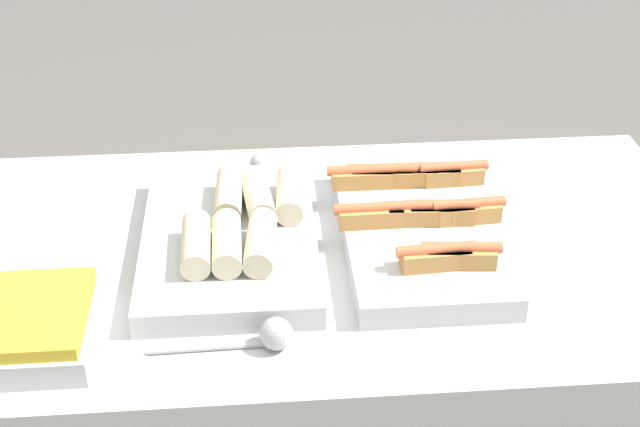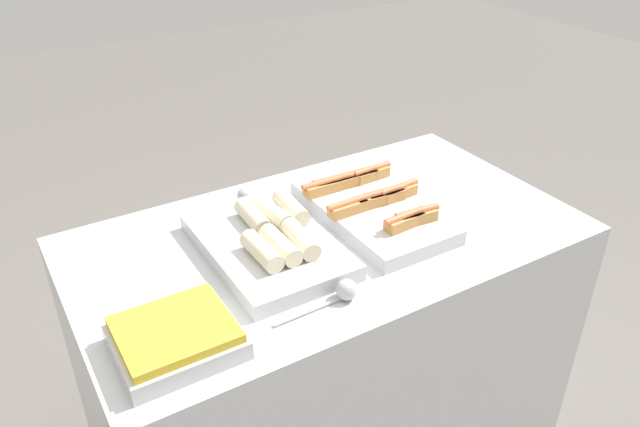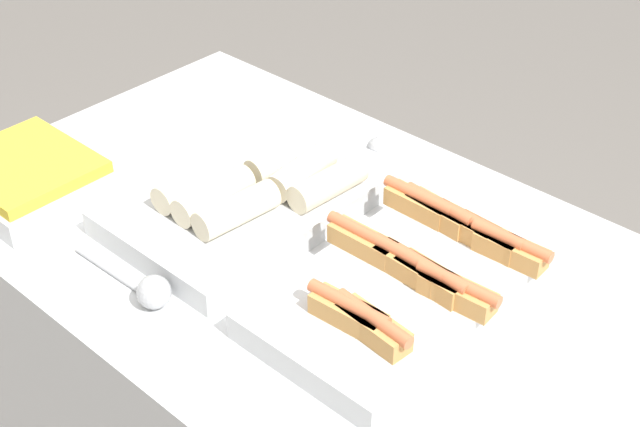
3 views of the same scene
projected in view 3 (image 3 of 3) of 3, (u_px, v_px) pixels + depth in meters
name	position (u px, v px, depth m)	size (l,w,h in m)	color
tray_hotdogs	(412.00, 278.00, 1.50)	(0.35, 0.54, 0.10)	silver
tray_wraps	(253.00, 196.00, 1.70)	(0.34, 0.53, 0.11)	silver
tray_side_front	(27.00, 177.00, 1.76)	(0.29, 0.25, 0.07)	silver
serving_spoon_near	(150.00, 290.00, 1.49)	(0.25, 0.06, 0.06)	#B2B5BA
serving_spoon_far	(376.00, 150.00, 1.85)	(0.23, 0.06, 0.06)	#B2B5BA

